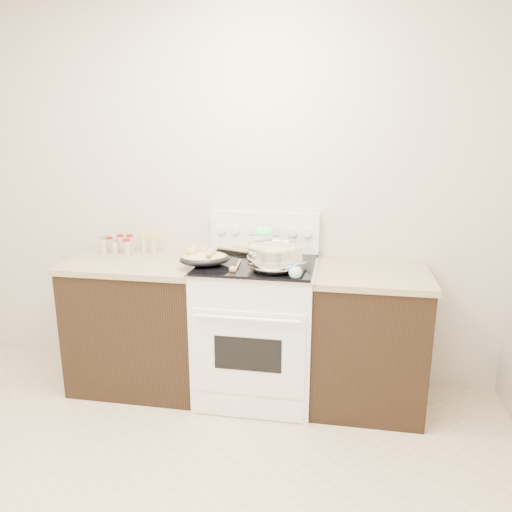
# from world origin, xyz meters

# --- Properties ---
(room_shell) EXTENTS (4.10, 3.60, 2.75)m
(room_shell) POSITION_xyz_m (0.00, 0.00, 1.70)
(room_shell) COLOR beige
(room_shell) RESTS_ON ground
(counter_left) EXTENTS (0.93, 0.67, 0.92)m
(counter_left) POSITION_xyz_m (-0.48, 1.43, 0.46)
(counter_left) COLOR black
(counter_left) RESTS_ON ground
(counter_right) EXTENTS (0.73, 0.67, 0.92)m
(counter_right) POSITION_xyz_m (1.08, 1.43, 0.46)
(counter_right) COLOR black
(counter_right) RESTS_ON ground
(kitchen_range) EXTENTS (0.78, 0.73, 1.22)m
(kitchen_range) POSITION_xyz_m (0.35, 1.42, 0.49)
(kitchen_range) COLOR white
(kitchen_range) RESTS_ON ground
(mixing_bowl) EXTENTS (0.41, 0.41, 0.21)m
(mixing_bowl) POSITION_xyz_m (0.48, 1.28, 1.03)
(mixing_bowl) COLOR silver
(mixing_bowl) RESTS_ON kitchen_range
(roasting_pan) EXTENTS (0.39, 0.34, 0.11)m
(roasting_pan) POSITION_xyz_m (0.03, 1.30, 0.99)
(roasting_pan) COLOR black
(roasting_pan) RESTS_ON kitchen_range
(baking_sheet) EXTENTS (0.43, 0.36, 0.06)m
(baking_sheet) POSITION_xyz_m (0.24, 1.70, 0.96)
(baking_sheet) COLOR black
(baking_sheet) RESTS_ON kitchen_range
(wooden_spoon) EXTENTS (0.05, 0.25, 0.04)m
(wooden_spoon) POSITION_xyz_m (0.24, 1.23, 0.95)
(wooden_spoon) COLOR tan
(wooden_spoon) RESTS_ON kitchen_range
(blue_ladle) EXTENTS (0.09, 0.27, 0.10)m
(blue_ladle) POSITION_xyz_m (0.63, 1.15, 0.98)
(blue_ladle) COLOR #89BDCC
(blue_ladle) RESTS_ON kitchen_range
(spice_jars) EXTENTS (0.38, 0.15, 0.13)m
(spice_jars) POSITION_xyz_m (-0.63, 1.60, 0.98)
(spice_jars) COLOR #BFB28C
(spice_jars) RESTS_ON counter_left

